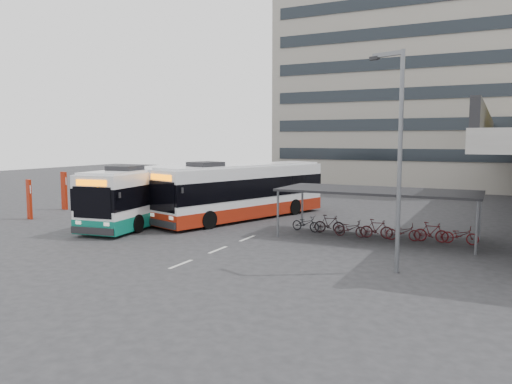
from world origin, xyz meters
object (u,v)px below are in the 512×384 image
at_px(lamp_post, 398,148).
at_px(bus_main, 244,192).
at_px(bus_teal, 153,194).
at_px(pedestrian, 148,207).

bearing_deg(lamp_post, bus_main, 160.57).
xyz_separation_m(bus_teal, lamp_post, (16.01, -5.81, 3.11)).
bearing_deg(pedestrian, bus_main, -59.20).
xyz_separation_m(bus_teal, pedestrian, (-0.85, 0.51, -0.90)).
bearing_deg(bus_teal, pedestrian, 141.19).
bearing_deg(bus_teal, bus_main, 27.48).
relative_size(bus_main, pedestrian, 8.31).
relative_size(bus_teal, lamp_post, 1.49).
xyz_separation_m(bus_main, lamp_post, (11.31, -9.11, 3.04)).
bearing_deg(pedestrian, bus_teal, -117.09).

